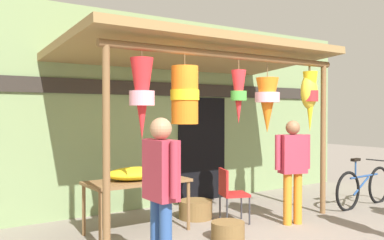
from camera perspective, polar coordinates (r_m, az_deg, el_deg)
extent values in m
plane|color=gray|center=(6.26, 7.04, -14.89)|extent=(30.00, 30.00, 0.00)
cube|color=#7A9360|center=(7.92, -4.22, 1.11)|extent=(9.33, 0.25, 3.45)
cube|color=#2D2823|center=(7.81, -3.68, 4.16)|extent=(8.40, 0.04, 0.24)
cube|color=black|center=(8.31, 1.35, -3.90)|extent=(1.10, 0.03, 2.00)
cylinder|color=brown|center=(5.10, -11.39, -4.13)|extent=(0.09, 0.09, 2.52)
cylinder|color=brown|center=(7.55, 17.14, -2.46)|extent=(0.09, 0.09, 2.52)
cylinder|color=brown|center=(7.11, -18.18, -2.68)|extent=(0.09, 0.09, 2.52)
cylinder|color=brown|center=(9.03, 6.44, -1.83)|extent=(0.09, 0.09, 2.52)
cylinder|color=brown|center=(6.17, 5.73, 8.54)|extent=(4.12, 0.10, 0.10)
cylinder|color=brown|center=(7.93, -4.40, 7.98)|extent=(4.12, 0.10, 0.10)
cube|color=olive|center=(7.03, 0.03, 8.62)|extent=(4.42, 2.64, 0.35)
cylinder|color=brown|center=(5.31, -6.74, 8.74)|extent=(0.01, 0.01, 0.09)
cone|color=red|center=(5.27, -6.72, 2.85)|extent=(0.29, 0.29, 1.00)
cylinder|color=pink|center=(5.27, -6.73, 2.92)|extent=(0.31, 0.31, 0.18)
cylinder|color=brown|center=(5.61, -0.97, 8.00)|extent=(0.01, 0.01, 0.15)
cylinder|color=orange|center=(5.57, -0.97, 3.36)|extent=(0.35, 0.35, 0.76)
cylinder|color=yellow|center=(5.57, -0.97, 3.37)|extent=(0.38, 0.38, 0.14)
cylinder|color=brown|center=(6.19, 6.27, 7.35)|extent=(0.01, 0.01, 0.15)
cone|color=red|center=(6.16, 6.26, 3.08)|extent=(0.21, 0.21, 0.77)
cylinder|color=green|center=(6.16, 6.26, 3.25)|extent=(0.23, 0.23, 0.14)
cylinder|color=brown|center=(6.69, 10.05, 6.56)|extent=(0.01, 0.01, 0.22)
cone|color=orange|center=(6.66, 10.04, 1.96)|extent=(0.35, 0.35, 0.85)
cylinder|color=pink|center=(6.66, 10.04, 3.01)|extent=(0.38, 0.38, 0.15)
cylinder|color=brown|center=(7.30, 15.55, 6.62)|extent=(0.01, 0.01, 0.09)
cone|color=yellow|center=(7.27, 15.52, 2.37)|extent=(0.24, 0.24, 0.99)
cylinder|color=red|center=(7.27, 15.53, 3.12)|extent=(0.26, 0.26, 0.18)
cylinder|color=#4C3D23|center=(7.30, 15.41, 6.48)|extent=(0.02, 0.02, 0.12)
ellipsoid|color=yellow|center=(7.28, 15.40, 3.70)|extent=(0.29, 0.25, 0.58)
cube|color=brown|center=(6.17, -7.34, -8.17)|extent=(1.46, 0.70, 0.04)
cylinder|color=brown|center=(5.70, -12.16, -12.81)|extent=(0.05, 0.05, 0.71)
cylinder|color=brown|center=(6.33, -0.48, -11.38)|extent=(0.05, 0.05, 0.71)
cylinder|color=brown|center=(6.24, -14.28, -11.60)|extent=(0.05, 0.05, 0.71)
cylinder|color=brown|center=(6.82, -3.33, -10.47)|extent=(0.05, 0.05, 0.71)
ellipsoid|color=yellow|center=(6.19, -7.65, -7.11)|extent=(0.82, 0.58, 0.18)
ellipsoid|color=green|center=(6.19, -6.36, -7.02)|extent=(0.37, 0.29, 0.13)
cube|color=#AD1E1E|center=(6.76, 5.70, -9.86)|extent=(0.52, 0.52, 0.04)
cube|color=#AD1E1E|center=(6.66, 4.23, -8.27)|extent=(0.18, 0.39, 0.40)
cylinder|color=#333338|center=(6.70, 7.70, -11.89)|extent=(0.03, 0.03, 0.44)
cylinder|color=#333338|center=(7.03, 6.62, -11.27)|extent=(0.03, 0.03, 0.44)
cylinder|color=#333338|center=(6.58, 4.71, -12.12)|extent=(0.03, 0.03, 0.44)
cylinder|color=#333338|center=(6.91, 3.76, -11.47)|extent=(0.03, 0.03, 0.44)
cylinder|color=brown|center=(7.03, 0.48, -11.87)|extent=(0.54, 0.54, 0.29)
cylinder|color=brown|center=(5.97, 4.82, -14.53)|extent=(0.45, 0.45, 0.24)
torus|color=black|center=(8.92, 23.75, -7.98)|extent=(0.71, 0.09, 0.71)
torus|color=black|center=(8.03, 20.15, -8.96)|extent=(0.71, 0.09, 0.71)
cylinder|color=navy|center=(8.44, 22.06, -6.98)|extent=(0.88, 0.08, 0.04)
cylinder|color=navy|center=(8.38, 21.70, -8.21)|extent=(0.50, 0.06, 0.31)
cylinder|color=navy|center=(8.17, 21.05, -6.10)|extent=(0.03, 0.03, 0.30)
cube|color=black|center=(8.16, 21.06, -4.98)|extent=(0.20, 0.09, 0.05)
cylinder|color=#262628|center=(8.79, 23.53, -4.96)|extent=(0.05, 0.44, 0.02)
cylinder|color=orange|center=(6.86, 13.97, -10.13)|extent=(0.13, 0.13, 0.79)
cylinder|color=orange|center=(6.77, 12.63, -10.27)|extent=(0.13, 0.13, 0.79)
cube|color=#B23347|center=(6.71, 13.33, -4.44)|extent=(0.45, 0.33, 0.59)
cylinder|color=#B23347|center=(6.84, 15.19, -4.10)|extent=(0.08, 0.08, 0.53)
cylinder|color=#B23347|center=(6.58, 11.40, -4.28)|extent=(0.08, 0.08, 0.53)
sphere|color=#896042|center=(6.68, 13.35, -1.00)|extent=(0.22, 0.22, 0.22)
cylinder|color=#2D5193|center=(4.61, -4.77, -15.45)|extent=(0.13, 0.13, 0.82)
cube|color=#B23347|center=(4.38, -4.18, -6.68)|extent=(0.23, 0.40, 0.62)
cylinder|color=#B23347|center=(4.60, -5.83, -5.93)|extent=(0.08, 0.08, 0.56)
cylinder|color=#B23347|center=(4.17, -2.36, -6.66)|extent=(0.08, 0.08, 0.56)
sphere|color=tan|center=(4.35, -4.19, -1.16)|extent=(0.23, 0.23, 0.23)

